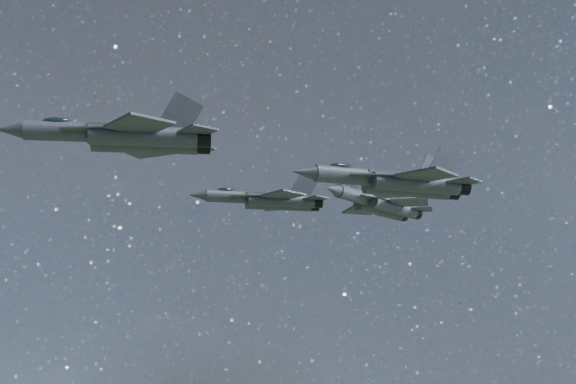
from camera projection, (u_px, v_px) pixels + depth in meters
jet_lead at (126, 136)px, 76.65m from camera, size 19.06×12.47×4.92m
jet_left at (269, 200)px, 105.82m from camera, size 16.71×11.12×4.25m
jet_right at (397, 182)px, 77.74m from camera, size 17.19×11.74×4.32m
jet_slot at (380, 204)px, 99.21m from camera, size 16.80×11.30×4.24m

